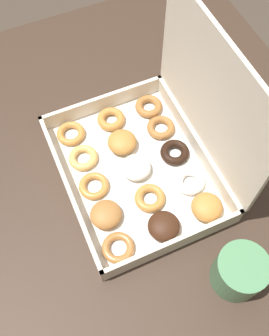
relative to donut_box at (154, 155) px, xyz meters
name	(u,v)px	position (x,y,z in m)	size (l,w,h in m)	color
ground_plane	(127,264)	(-0.02, -0.06, -0.78)	(8.00, 8.00, 0.00)	#42382D
dining_table	(122,192)	(-0.02, -0.06, -0.16)	(1.00, 0.95, 0.72)	#38281E
donut_box	(154,155)	(0.00, 0.00, 0.00)	(0.36, 0.29, 0.31)	silver
coffee_mug	(239,272)	(0.26, 0.04, -0.01)	(0.09, 0.09, 0.08)	#4C8456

